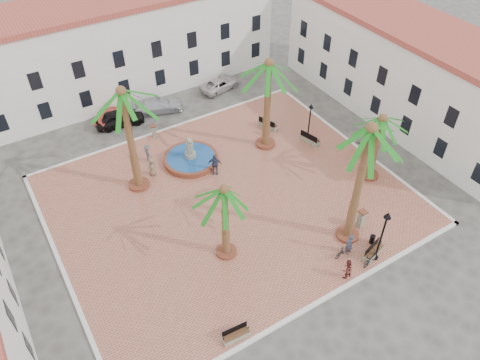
{
  "coord_description": "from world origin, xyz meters",
  "views": [
    {
      "loc": [
        -12.95,
        -22.68,
        25.57
      ],
      "look_at": [
        1.0,
        0.0,
        1.6
      ],
      "focal_mm": 35.0,
      "sensor_mm": 36.0,
      "label": 1
    }
  ],
  "objects_px": {
    "lamppost_s": "(384,228)",
    "car_black": "(120,118)",
    "pedestrian_east": "(363,147)",
    "pedestrian_fountain_a": "(152,167)",
    "car_red": "(115,116)",
    "bench_e": "(310,139)",
    "bicycle_b": "(344,250)",
    "fountain": "(191,158)",
    "palm_nw": "(123,103)",
    "cyclist_b": "(347,269)",
    "lamppost_e": "(310,116)",
    "car_white": "(220,84)",
    "bench_s": "(236,335)",
    "litter_bin": "(372,239)",
    "palm_sw": "(225,198)",
    "palm_ne": "(269,74)",
    "car_silver": "(158,105)",
    "bollard_se": "(361,218)",
    "bicycle_a": "(371,258)",
    "bollard_e": "(368,154)",
    "bench_ne": "(268,125)",
    "pedestrian_fountain_b": "(215,164)",
    "palm_e": "(381,127)",
    "bollard_n": "(154,131)",
    "palm_s": "(369,141)",
    "pedestrian_north": "(148,153)",
    "bench_se": "(373,252)",
    "cyclist_a": "(349,244)"
  },
  "relations": [
    {
      "from": "lamppost_s",
      "to": "car_black",
      "type": "height_order",
      "value": "lamppost_s"
    },
    {
      "from": "lamppost_s",
      "to": "pedestrian_east",
      "type": "relative_size",
      "value": 2.52
    },
    {
      "from": "pedestrian_fountain_a",
      "to": "car_red",
      "type": "distance_m",
      "value": 9.09
    },
    {
      "from": "bench_e",
      "to": "bicycle_b",
      "type": "relative_size",
      "value": 1.24
    },
    {
      "from": "fountain",
      "to": "lamppost_s",
      "type": "distance_m",
      "value": 17.22
    },
    {
      "from": "palm_nw",
      "to": "cyclist_b",
      "type": "relative_size",
      "value": 5.55
    },
    {
      "from": "lamppost_e",
      "to": "car_white",
      "type": "height_order",
      "value": "lamppost_e"
    },
    {
      "from": "bench_s",
      "to": "lamppost_s",
      "type": "distance_m",
      "value": 11.54
    },
    {
      "from": "lamppost_e",
      "to": "car_black",
      "type": "distance_m",
      "value": 17.57
    },
    {
      "from": "fountain",
      "to": "bench_s",
      "type": "height_order",
      "value": "fountain"
    },
    {
      "from": "litter_bin",
      "to": "palm_sw",
      "type": "bearing_deg",
      "value": 153.37
    },
    {
      "from": "palm_ne",
      "to": "car_silver",
      "type": "relative_size",
      "value": 1.71
    },
    {
      "from": "pedestrian_fountain_a",
      "to": "bollard_se",
      "type": "bearing_deg",
      "value": -54.91
    },
    {
      "from": "bollard_se",
      "to": "bicycle_a",
      "type": "height_order",
      "value": "bollard_se"
    },
    {
      "from": "bollard_e",
      "to": "bollard_se",
      "type": "bearing_deg",
      "value": -136.92
    },
    {
      "from": "bench_ne",
      "to": "pedestrian_fountain_b",
      "type": "xyz_separation_m",
      "value": [
        -7.34,
        -3.08,
        0.69
      ]
    },
    {
      "from": "palm_e",
      "to": "bollard_n",
      "type": "relative_size",
      "value": 4.8
    },
    {
      "from": "car_white",
      "to": "bicycle_a",
      "type": "bearing_deg",
      "value": 161.76
    },
    {
      "from": "palm_s",
      "to": "car_white",
      "type": "distance_m",
      "value": 23.94
    },
    {
      "from": "bicycle_b",
      "to": "car_white",
      "type": "distance_m",
      "value": 23.93
    },
    {
      "from": "bollard_e",
      "to": "palm_s",
      "type": "bearing_deg",
      "value": -141.97
    },
    {
      "from": "car_silver",
      "to": "palm_s",
      "type": "bearing_deg",
      "value": -152.23
    },
    {
      "from": "pedestrian_north",
      "to": "bench_ne",
      "type": "bearing_deg",
      "value": -104.64
    },
    {
      "from": "bench_ne",
      "to": "car_red",
      "type": "relative_size",
      "value": 0.49
    },
    {
      "from": "palm_sw",
      "to": "car_red",
      "type": "bearing_deg",
      "value": 92.49
    },
    {
      "from": "palm_s",
      "to": "bicycle_a",
      "type": "distance_m",
      "value": 8.47
    },
    {
      "from": "palm_ne",
      "to": "car_silver",
      "type": "distance_m",
      "value": 13.3
    },
    {
      "from": "palm_e",
      "to": "palm_s",
      "type": "bearing_deg",
      "value": -145.55
    },
    {
      "from": "palm_s",
      "to": "pedestrian_east",
      "type": "distance_m",
      "value": 12.19
    },
    {
      "from": "bench_se",
      "to": "bollard_n",
      "type": "height_order",
      "value": "bollard_n"
    },
    {
      "from": "pedestrian_fountain_a",
      "to": "pedestrian_east",
      "type": "bearing_deg",
      "value": -27.17
    },
    {
      "from": "palm_ne",
      "to": "car_red",
      "type": "distance_m",
      "value": 15.93
    },
    {
      "from": "pedestrian_east",
      "to": "car_black",
      "type": "relative_size",
      "value": 0.39
    },
    {
      "from": "cyclist_b",
      "to": "bicycle_b",
      "type": "height_order",
      "value": "cyclist_b"
    },
    {
      "from": "bench_e",
      "to": "bollard_e",
      "type": "relative_size",
      "value": 1.59
    },
    {
      "from": "pedestrian_north",
      "to": "pedestrian_east",
      "type": "bearing_deg",
      "value": -127.31
    },
    {
      "from": "car_black",
      "to": "lamppost_s",
      "type": "bearing_deg",
      "value": -151.8
    },
    {
      "from": "palm_sw",
      "to": "bicycle_b",
      "type": "bearing_deg",
      "value": -33.2
    },
    {
      "from": "palm_sw",
      "to": "car_white",
      "type": "height_order",
      "value": "palm_sw"
    },
    {
      "from": "litter_bin",
      "to": "pedestrian_fountain_a",
      "type": "height_order",
      "value": "pedestrian_fountain_a"
    },
    {
      "from": "bench_ne",
      "to": "car_black",
      "type": "height_order",
      "value": "car_black"
    },
    {
      "from": "lamppost_s",
      "to": "bench_ne",
      "type": "bearing_deg",
      "value": 81.96
    },
    {
      "from": "fountain",
      "to": "palm_e",
      "type": "bearing_deg",
      "value": -38.82
    },
    {
      "from": "bench_e",
      "to": "lamppost_s",
      "type": "bearing_deg",
      "value": 146.86
    },
    {
      "from": "palm_s",
      "to": "cyclist_a",
      "type": "xyz_separation_m",
      "value": [
        -1.02,
        -1.18,
        -7.59
      ]
    },
    {
      "from": "palm_sw",
      "to": "pedestrian_east",
      "type": "bearing_deg",
      "value": 11.54
    },
    {
      "from": "palm_nw",
      "to": "pedestrian_fountain_a",
      "type": "distance_m",
      "value": 7.18
    },
    {
      "from": "bench_se",
      "to": "palm_sw",
      "type": "bearing_deg",
      "value": 132.13
    },
    {
      "from": "car_red",
      "to": "bicycle_a",
      "type": "bearing_deg",
      "value": 178.19
    },
    {
      "from": "palm_e",
      "to": "car_silver",
      "type": "relative_size",
      "value": 1.23
    }
  ]
}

